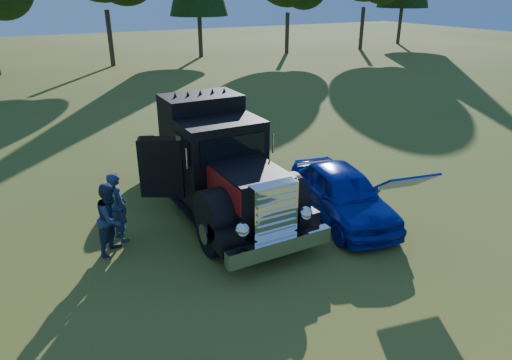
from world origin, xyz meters
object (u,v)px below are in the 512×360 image
(diamond_t_truck, at_px, (215,165))
(spectator_near, at_px, (118,207))
(hotrod_coupe, at_px, (343,193))
(spectator_far, at_px, (112,218))

(diamond_t_truck, bearing_deg, spectator_near, -171.11)
(hotrod_coupe, relative_size, spectator_near, 2.54)
(spectator_far, bearing_deg, diamond_t_truck, -29.01)
(diamond_t_truck, xyz_separation_m, spectator_near, (-2.71, -0.42, -0.42))
(diamond_t_truck, distance_m, spectator_near, 2.78)
(hotrod_coupe, relative_size, spectator_far, 2.59)
(hotrod_coupe, height_order, spectator_near, hotrod_coupe)
(diamond_t_truck, height_order, hotrod_coupe, diamond_t_truck)
(diamond_t_truck, bearing_deg, spectator_far, -162.86)
(diamond_t_truck, distance_m, hotrod_coupe, 3.43)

